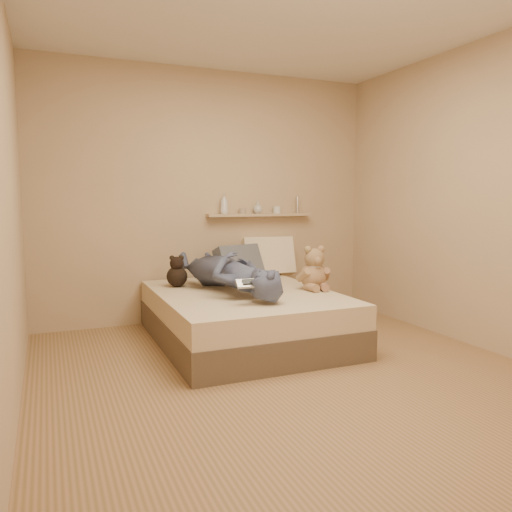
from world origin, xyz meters
name	(u,v)px	position (x,y,z in m)	size (l,w,h in m)	color
room	(292,195)	(0.00, 0.00, 1.30)	(3.80, 3.80, 3.80)	#9E7452
bed	(244,316)	(0.00, 0.93, 0.22)	(1.50, 1.90, 0.45)	brown
game_console	(249,283)	(-0.17, 0.38, 0.62)	(0.20, 0.10, 0.07)	#B6B8BD
teddy_bear	(314,271)	(0.63, 0.78, 0.62)	(0.33, 0.32, 0.40)	#A57C5A
dark_plush	(177,273)	(-0.49, 1.40, 0.58)	(0.20, 0.20, 0.30)	black
pillow_cream	(268,256)	(0.61, 1.76, 0.65)	(0.55, 0.16, 0.40)	beige
pillow_grey	(239,262)	(0.22, 1.62, 0.62)	(0.50, 0.14, 0.34)	slate
person	(228,271)	(-0.12, 1.00, 0.63)	(0.55, 1.52, 0.36)	#475371
wall_shelf	(260,215)	(0.55, 1.84, 1.10)	(1.20, 0.12, 0.03)	tan
shelf_bottles	(249,207)	(0.42, 1.84, 1.19)	(0.93, 0.14, 0.21)	silver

